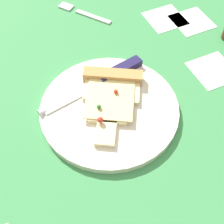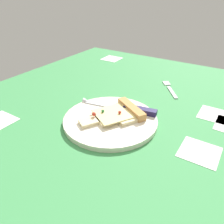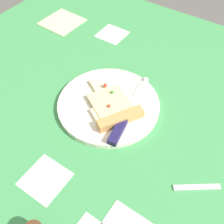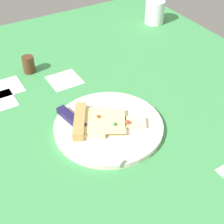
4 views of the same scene
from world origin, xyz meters
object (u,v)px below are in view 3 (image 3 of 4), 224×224
pizza_slice (113,107)px  knife (127,115)px  plate (109,104)px  fork (213,187)px  napkin (62,22)px

pizza_slice → knife: (0.01, -4.14, -0.17)cm
plate → fork: bearing=-101.9°
plate → knife: bearing=-101.5°
fork → napkin: fork is taller
pizza_slice → knife: bearing=-59.5°
pizza_slice → fork: 29.73cm
fork → plate: bearing=-137.7°
pizza_slice → knife: size_ratio=0.79×
knife → fork: knife is taller
plate → pizza_slice: bearing=-120.2°
plate → napkin: bearing=57.0°
fork → knife: bearing=-137.8°
plate → napkin: 44.06cm
knife → pizza_slice: bearing=169.8°
plate → pizza_slice: pizza_slice is taller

